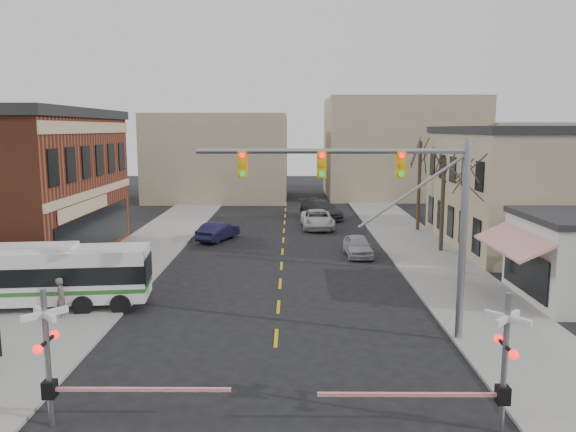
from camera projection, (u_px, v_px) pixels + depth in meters
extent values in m
plane|color=black|center=(275.00, 359.00, 20.56)|extent=(160.00, 160.00, 0.00)
cube|color=gray|center=(151.00, 245.00, 40.37)|extent=(5.00, 60.00, 0.12)
cube|color=gray|center=(415.00, 245.00, 40.25)|extent=(5.00, 60.00, 0.12)
cube|color=tan|center=(95.00, 193.00, 35.78)|extent=(0.10, 15.00, 0.50)
cube|color=tan|center=(91.00, 128.00, 35.14)|extent=(0.10, 15.00, 0.70)
cube|color=black|center=(97.00, 231.00, 36.16)|extent=(0.08, 13.00, 2.60)
cube|color=red|center=(511.00, 241.00, 26.94)|extent=(1.68, 6.00, 0.87)
cylinder|color=#382B21|center=(465.00, 215.00, 31.81)|extent=(0.28, 0.28, 6.75)
cylinder|color=#382B21|center=(442.00, 205.00, 37.77)|extent=(0.28, 0.28, 6.30)
cylinder|color=#382B21|center=(419.00, 186.00, 45.61)|extent=(0.28, 0.28, 7.20)
cube|color=silver|center=(26.00, 275.00, 25.90)|extent=(11.23, 3.64, 2.40)
cube|color=black|center=(26.00, 272.00, 25.87)|extent=(11.27, 3.68, 0.83)
cube|color=#266321|center=(27.00, 287.00, 25.99)|extent=(11.27, 3.68, 0.18)
cylinder|color=black|center=(28.00, 300.00, 26.08)|extent=(1.19, 2.48, 0.92)
cylinder|color=gray|center=(463.00, 242.00, 21.70)|extent=(0.28, 0.28, 8.00)
cylinder|color=gray|center=(332.00, 151.00, 21.19)|extent=(10.25, 0.20, 0.20)
cube|color=gold|center=(401.00, 164.00, 21.26)|extent=(0.35, 0.30, 1.00)
cube|color=gold|center=(322.00, 164.00, 21.27)|extent=(0.35, 0.30, 1.00)
cube|color=gold|center=(243.00, 164.00, 21.29)|extent=(0.35, 0.30, 1.00)
cylinder|color=gray|center=(48.00, 359.00, 15.61)|extent=(0.16, 0.16, 4.00)
cube|color=silver|center=(45.00, 314.00, 15.41)|extent=(1.00, 1.00, 0.18)
cube|color=silver|center=(45.00, 314.00, 15.41)|extent=(1.00, 1.00, 0.18)
sphere|color=#FF0C0C|center=(38.00, 349.00, 14.99)|extent=(0.26, 0.26, 0.26)
sphere|color=#FF0C0C|center=(55.00, 335.00, 16.08)|extent=(0.26, 0.26, 0.26)
cube|color=black|center=(50.00, 389.00, 15.75)|extent=(0.35, 0.35, 0.50)
cube|color=#FF0C0C|center=(142.00, 389.00, 15.73)|extent=(5.00, 0.10, 0.10)
cylinder|color=gray|center=(505.00, 364.00, 15.28)|extent=(0.16, 0.16, 4.00)
cube|color=silver|center=(507.00, 318.00, 15.08)|extent=(1.00, 1.00, 0.18)
cube|color=silver|center=(507.00, 318.00, 15.08)|extent=(1.00, 1.00, 0.18)
sphere|color=#FF0C0C|center=(514.00, 354.00, 14.66)|extent=(0.26, 0.26, 0.26)
sphere|color=#FF0C0C|center=(498.00, 339.00, 15.75)|extent=(0.26, 0.26, 0.26)
cube|color=black|center=(503.00, 395.00, 15.42)|extent=(0.35, 0.35, 0.50)
cube|color=#FF0C0C|center=(408.00, 395.00, 15.43)|extent=(5.00, 0.10, 0.10)
imported|color=#A3A2A6|center=(358.00, 246.00, 36.99)|extent=(1.80, 4.11, 1.38)
imported|color=#171637|center=(218.00, 231.00, 42.19)|extent=(3.01, 4.50, 1.40)
imported|color=silver|center=(317.00, 219.00, 47.27)|extent=(2.82, 5.66, 1.54)
imported|color=#38393D|center=(321.00, 210.00, 52.39)|extent=(4.48, 6.29, 1.69)
imported|color=#61534D|center=(61.00, 297.00, 24.70)|extent=(0.63, 0.75, 1.76)
imported|color=#2B2E4C|center=(52.00, 280.00, 27.95)|extent=(0.87, 0.93, 1.51)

